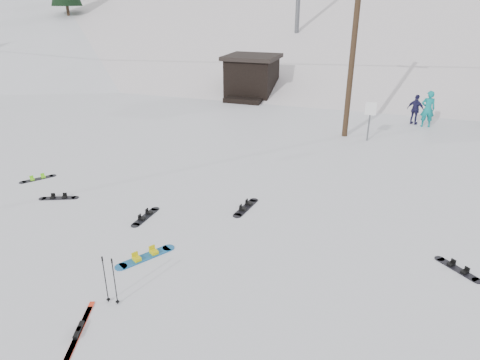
% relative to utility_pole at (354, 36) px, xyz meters
% --- Properties ---
extents(ground, '(200.00, 200.00, 0.00)m').
position_rel_utility_pole_xyz_m(ground, '(-2.00, -14.00, -4.68)').
color(ground, silver).
rests_on(ground, ground).
extents(ski_slope, '(60.00, 85.24, 65.97)m').
position_rel_utility_pole_xyz_m(ski_slope, '(-2.00, 41.00, -16.68)').
color(ski_slope, silver).
rests_on(ski_slope, ground).
extents(ridge_left, '(47.54, 95.03, 58.38)m').
position_rel_utility_pole_xyz_m(ridge_left, '(-38.00, 34.00, -15.68)').
color(ridge_left, silver).
rests_on(ridge_left, ground).
extents(treeline_left, '(20.00, 64.00, 10.00)m').
position_rel_utility_pole_xyz_m(treeline_left, '(-36.00, 26.00, -4.68)').
color(treeline_left, black).
rests_on(treeline_left, ground).
extents(treeline_crest, '(50.00, 6.00, 10.00)m').
position_rel_utility_pole_xyz_m(treeline_crest, '(-2.00, 72.00, -4.68)').
color(treeline_crest, black).
rests_on(treeline_crest, ski_slope).
extents(utility_pole, '(2.00, 0.26, 9.00)m').
position_rel_utility_pole_xyz_m(utility_pole, '(0.00, 0.00, 0.00)').
color(utility_pole, '#3A2819').
rests_on(utility_pole, ground).
extents(trail_sign, '(0.50, 0.09, 1.85)m').
position_rel_utility_pole_xyz_m(trail_sign, '(1.10, -0.42, -3.41)').
color(trail_sign, '#595B60').
rests_on(trail_sign, ground).
extents(lift_hut, '(3.40, 4.10, 2.75)m').
position_rel_utility_pole_xyz_m(lift_hut, '(-7.00, 6.94, -3.32)').
color(lift_hut, black).
rests_on(lift_hut, ground).
extents(hero_snowboard, '(1.04, 1.51, 0.12)m').
position_rel_utility_pole_xyz_m(hero_snowboard, '(-3.74, -12.56, -4.65)').
color(hero_snowboard, '#1965A7').
rests_on(hero_snowboard, ground).
extents(hero_skis, '(0.75, 1.79, 0.10)m').
position_rel_utility_pole_xyz_m(hero_skis, '(-3.62, -15.39, -4.65)').
color(hero_skis, red).
rests_on(hero_skis, ground).
extents(ski_poles, '(0.33, 0.09, 1.19)m').
position_rel_utility_pole_xyz_m(ski_poles, '(-3.50, -14.37, -4.07)').
color(ski_poles, black).
rests_on(ski_poles, ground).
extents(board_scatter_a, '(1.25, 0.67, 0.09)m').
position_rel_utility_pole_xyz_m(board_scatter_a, '(-8.38, -10.38, -4.66)').
color(board_scatter_a, black).
rests_on(board_scatter_a, ground).
extents(board_scatter_b, '(0.30, 1.41, 0.10)m').
position_rel_utility_pole_xyz_m(board_scatter_b, '(-4.90, -10.60, -4.66)').
color(board_scatter_b, black).
rests_on(board_scatter_b, ground).
extents(board_scatter_c, '(0.85, 1.13, 0.09)m').
position_rel_utility_pole_xyz_m(board_scatter_c, '(-10.27, -9.28, -4.66)').
color(board_scatter_c, black).
rests_on(board_scatter_c, ground).
extents(board_scatter_d, '(1.03, 0.97, 0.09)m').
position_rel_utility_pole_xyz_m(board_scatter_d, '(3.97, -10.47, -4.66)').
color(board_scatter_d, black).
rests_on(board_scatter_d, ground).
extents(board_scatter_f, '(0.45, 1.50, 0.11)m').
position_rel_utility_pole_xyz_m(board_scatter_f, '(-2.14, -8.98, -4.65)').
color(board_scatter_f, black).
rests_on(board_scatter_f, ground).
extents(skier_teal, '(0.75, 0.54, 1.90)m').
position_rel_utility_pole_xyz_m(skier_teal, '(3.82, 2.99, -3.73)').
color(skier_teal, '#0C7B7D').
rests_on(skier_teal, ground).
extents(skier_navy, '(1.00, 0.76, 1.58)m').
position_rel_utility_pole_xyz_m(skier_navy, '(3.26, 3.31, -3.89)').
color(skier_navy, '#1D1A42').
rests_on(skier_navy, ground).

